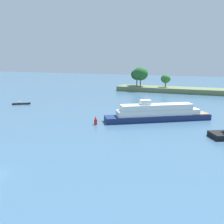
{
  "coord_description": "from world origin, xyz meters",
  "views": [
    {
      "loc": [
        26.26,
        -22.69,
        14.63
      ],
      "look_at": [
        2.12,
        37.8,
        1.2
      ],
      "focal_mm": 42.26,
      "sensor_mm": 36.0,
      "label": 1
    }
  ],
  "objects": [
    {
      "name": "channel_buoy_red",
      "position": [
        1.74,
        28.9,
        0.81
      ],
      "size": [
        0.7,
        0.7,
        1.9
      ],
      "color": "red",
      "rests_on": "ground"
    },
    {
      "name": "white_riverboat",
      "position": [
        13.74,
        38.04,
        1.7
      ],
      "size": [
        23.69,
        17.21,
        6.43
      ],
      "color": "navy",
      "rests_on": "ground"
    },
    {
      "name": "treeline_island",
      "position": [
        23.89,
        93.03,
        3.07
      ],
      "size": [
        79.77,
        10.49,
        10.63
      ],
      "color": "#66754C",
      "rests_on": "ground"
    },
    {
      "name": "fishing_skiff",
      "position": [
        -31.59,
        43.65,
        0.25
      ],
      "size": [
        5.17,
        3.86,
        0.95
      ],
      "color": "black",
      "rests_on": "ground"
    }
  ]
}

